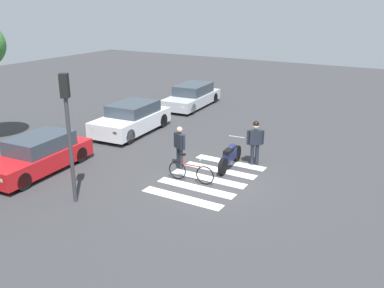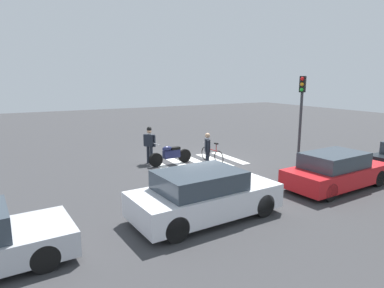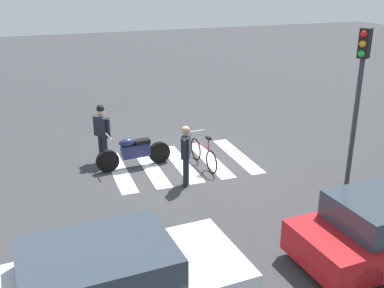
{
  "view_description": "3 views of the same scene",
  "coord_description": "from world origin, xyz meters",
  "views": [
    {
      "loc": [
        -12.23,
        -6.45,
        5.99
      ],
      "look_at": [
        0.54,
        0.98,
        0.96
      ],
      "focal_mm": 39.77,
      "sensor_mm": 36.0,
      "label": 1
    },
    {
      "loc": [
        7.68,
        13.54,
        3.92
      ],
      "look_at": [
        0.84,
        0.95,
        1.12
      ],
      "focal_mm": 31.55,
      "sensor_mm": 36.0,
      "label": 2
    },
    {
      "loc": [
        3.83,
        11.81,
        5.32
      ],
      "look_at": [
        -0.05,
        0.82,
        0.89
      ],
      "focal_mm": 43.49,
      "sensor_mm": 36.0,
      "label": 3
    }
  ],
  "objects": [
    {
      "name": "ground_plane",
      "position": [
        0.0,
        0.0,
        0.0
      ],
      "size": [
        60.0,
        60.0,
        0.0
      ],
      "primitive_type": "plane",
      "color": "#38383A"
    },
    {
      "name": "police_motorcycle",
      "position": [
        1.32,
        -0.21,
        0.46
      ],
      "size": [
        2.16,
        0.62,
        1.03
      ],
      "color": "black",
      "rests_on": "ground_plane"
    },
    {
      "name": "leaning_bicycle",
      "position": [
        -0.54,
        0.4,
        0.37
      ],
      "size": [
        0.46,
        1.72,
        0.99
      ],
      "color": "black",
      "rests_on": "ground_plane"
    },
    {
      "name": "officer_on_foot",
      "position": [
        0.32,
        1.38,
        0.92
      ],
      "size": [
        0.38,
        0.6,
        1.62
      ],
      "color": "#1E232D",
      "rests_on": "ground_plane"
    },
    {
      "name": "officer_by_motorcycle",
      "position": [
        2.09,
        -0.88,
        0.99
      ],
      "size": [
        0.43,
        0.56,
        1.73
      ],
      "color": "#1E232D",
      "rests_on": "ground_plane"
    },
    {
      "name": "crosswalk_stripes",
      "position": [
        0.0,
        0.0,
        0.0
      ],
      "size": [
        4.05,
        2.85,
        0.01
      ],
      "color": "silver",
      "rests_on": "ground_plane"
    },
    {
      "name": "car_red_convertible",
      "position": [
        -2.5,
        5.7,
        0.63
      ],
      "size": [
        4.29,
        1.97,
        1.32
      ],
      "color": "black",
      "rests_on": "ground_plane"
    },
    {
      "name": "car_white_van",
      "position": [
        3.06,
        5.74,
        0.67
      ],
      "size": [
        4.38,
        2.18,
        1.4
      ],
      "color": "black",
      "rests_on": "ground_plane"
    },
    {
      "name": "traffic_light_pole",
      "position": [
        -3.66,
        2.76,
        2.71
      ],
      "size": [
        0.36,
        0.33,
        4.01
      ],
      "color": "#38383D",
      "rests_on": "ground_plane"
    }
  ]
}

